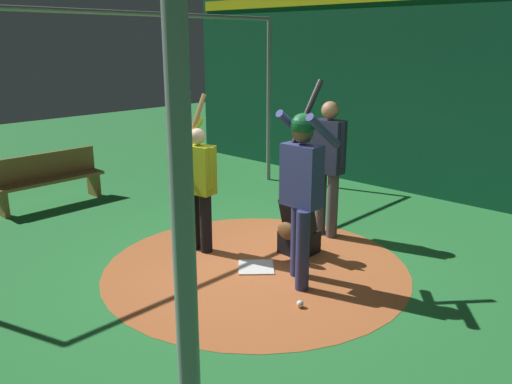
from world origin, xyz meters
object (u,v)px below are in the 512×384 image
object	(u,v)px
visitor	(199,181)
baseball_1	(190,311)
home_plate	(256,267)
batter	(302,181)
baseball_2	(300,304)
bench	(48,178)
umpire	(328,161)
catcher	(297,226)
baseball_0	(310,239)

from	to	relation	value
visitor	baseball_1	world-z (taller)	visitor
home_plate	baseball_1	xyz separation A→B (m)	(1.27, 0.30, 0.03)
visitor	baseball_1	distance (m)	1.92
batter	baseball_2	distance (m)	1.29
visitor	bench	world-z (taller)	visitor
home_plate	bench	distance (m)	4.28
umpire	bench	distance (m)	4.66
visitor	baseball_1	xyz separation A→B (m)	(1.19, 1.22, -0.88)
bench	catcher	bearing A→B (deg)	105.44
visitor	baseball_0	distance (m)	1.72
home_plate	catcher	world-z (taller)	catcher
umpire	catcher	bearing A→B (deg)	9.62
baseball_2	visitor	bearing A→B (deg)	-99.45
catcher	bench	distance (m)	4.47
visitor	baseball_1	size ratio (longest dim) A/B	26.73
bench	baseball_2	distance (m)	5.24
batter	bench	xyz separation A→B (m)	(0.59, -4.84, -0.73)
batter	visitor	xyz separation A→B (m)	(0.15, -1.52, -0.25)
baseball_1	home_plate	bearing A→B (deg)	-166.60
umpire	bench	world-z (taller)	umpire
baseball_0	umpire	bearing A→B (deg)	-179.09
umpire	baseball_2	distance (m)	2.38
visitor	bench	size ratio (longest dim) A/B	1.10
catcher	baseball_2	world-z (taller)	catcher
baseball_0	home_plate	bearing A→B (deg)	2.55
bench	baseball_1	xyz separation A→B (m)	(0.76, 4.53, -0.41)
catcher	baseball_1	xyz separation A→B (m)	(1.95, 0.22, -0.34)
visitor	home_plate	bearing A→B (deg)	86.48
catcher	visitor	size ratio (longest dim) A/B	0.49
home_plate	batter	size ratio (longest dim) A/B	0.19
home_plate	umpire	xyz separation A→B (m)	(-1.48, -0.06, 1.05)
batter	bench	distance (m)	4.93
baseball_1	baseball_2	distance (m)	1.12
batter	visitor	size ratio (longest dim) A/B	1.13
visitor	baseball_0	world-z (taller)	visitor
batter	baseball_0	size ratio (longest dim) A/B	30.08
catcher	baseball_1	distance (m)	1.99
home_plate	catcher	distance (m)	0.78
bench	baseball_2	size ratio (longest dim) A/B	24.41
catcher	baseball_0	size ratio (longest dim) A/B	13.07
baseball_1	catcher	bearing A→B (deg)	-173.47
catcher	home_plate	bearing A→B (deg)	-6.70
catcher	baseball_0	distance (m)	0.57
umpire	baseball_2	xyz separation A→B (m)	(1.87, 1.05, -1.02)
batter	baseball_0	bearing A→B (deg)	-147.87
home_plate	bench	world-z (taller)	bench
home_plate	visitor	world-z (taller)	visitor
umpire	baseball_1	xyz separation A→B (m)	(2.75, 0.36, -1.02)
home_plate	baseball_1	world-z (taller)	baseball_1
baseball_2	baseball_0	bearing A→B (deg)	-145.42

